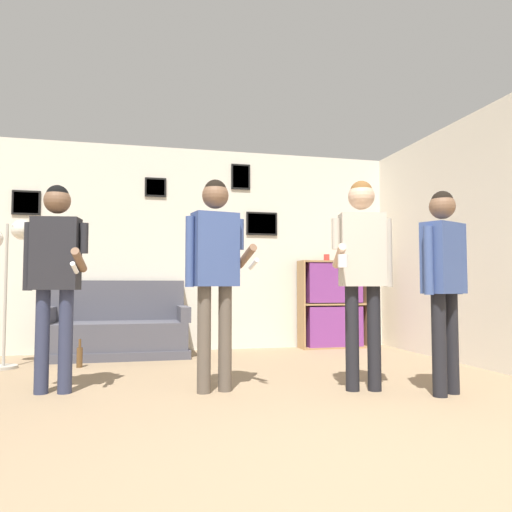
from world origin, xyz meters
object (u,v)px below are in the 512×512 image
(floor_lamp, at_px, (7,251))
(person_spectator_near_bookshelf, at_px, (444,270))
(person_player_foreground_center, at_px, (215,260))
(person_watcher_holding_cup, at_px, (362,260))
(bottle_on_floor, at_px, (80,356))
(bookshelf, at_px, (333,304))
(drinking_cup, at_px, (327,258))
(couch, at_px, (117,332))
(person_player_foreground_left, at_px, (56,264))

(floor_lamp, relative_size, person_spectator_near_bookshelf, 0.96)
(person_player_foreground_center, relative_size, person_watcher_holding_cup, 1.00)
(floor_lamp, height_order, person_watcher_holding_cup, person_watcher_holding_cup)
(person_spectator_near_bookshelf, bearing_deg, bottle_on_floor, 145.02)
(person_watcher_holding_cup, relative_size, person_spectator_near_bookshelf, 1.07)
(bookshelf, distance_m, drinking_cup, 0.65)
(bookshelf, relative_size, drinking_cup, 13.17)
(couch, xyz_separation_m, person_player_foreground_center, (0.84, -2.26, 0.77))
(floor_lamp, relative_size, person_watcher_holding_cup, 0.90)
(couch, distance_m, person_watcher_holding_cup, 3.30)
(person_player_foreground_left, height_order, bottle_on_floor, person_player_foreground_left)
(bottle_on_floor, bearing_deg, person_spectator_near_bookshelf, -34.98)
(bookshelf, relative_size, person_player_foreground_center, 0.69)
(couch, height_order, person_spectator_near_bookshelf, person_spectator_near_bookshelf)
(floor_lamp, xyz_separation_m, person_player_foreground_center, (1.95, -1.64, -0.14))
(drinking_cup, bearing_deg, bottle_on_floor, -163.47)
(bookshelf, xyz_separation_m, person_player_foreground_left, (-3.28, -2.21, 0.43))
(bookshelf, height_order, floor_lamp, floor_lamp)
(bookshelf, bearing_deg, person_player_foreground_left, -146.00)
(bottle_on_floor, bearing_deg, bookshelf, 16.09)
(couch, relative_size, person_spectator_near_bookshelf, 1.05)
(bookshelf, relative_size, person_spectator_near_bookshelf, 0.74)
(person_spectator_near_bookshelf, bearing_deg, floor_lamp, 149.63)
(couch, height_order, bottle_on_floor, couch)
(person_player_foreground_left, bearing_deg, person_player_foreground_center, -10.97)
(bookshelf, xyz_separation_m, bottle_on_floor, (-3.21, -0.93, -0.48))
(person_player_foreground_center, xyz_separation_m, bottle_on_floor, (-1.19, 1.53, -0.95))
(floor_lamp, height_order, person_player_foreground_center, person_player_foreground_center)
(person_player_foreground_left, relative_size, person_spectator_near_bookshelf, 1.04)
(bottle_on_floor, xyz_separation_m, drinking_cup, (3.12, 0.93, 1.13))
(bookshelf, relative_size, person_player_foreground_left, 0.72)
(person_spectator_near_bookshelf, bearing_deg, person_player_foreground_center, 163.19)
(floor_lamp, height_order, person_spectator_near_bookshelf, person_spectator_near_bookshelf)
(person_player_foreground_center, bearing_deg, person_player_foreground_left, 169.03)
(floor_lamp, height_order, bottle_on_floor, floor_lamp)
(couch, xyz_separation_m, drinking_cup, (2.77, 0.19, 0.94))
(couch, height_order, floor_lamp, floor_lamp)
(floor_lamp, xyz_separation_m, drinking_cup, (3.88, 0.82, 0.03))
(couch, xyz_separation_m, floor_lamp, (-1.11, -0.62, 0.91))
(person_player_foreground_left, height_order, person_spectator_near_bookshelf, person_player_foreground_left)
(person_player_foreground_center, relative_size, drinking_cup, 18.98)
(couch, distance_m, person_spectator_near_bookshelf, 3.86)
(person_player_foreground_left, bearing_deg, floor_lamp, 116.41)
(person_player_foreground_center, bearing_deg, person_spectator_near_bookshelf, -16.81)
(floor_lamp, bearing_deg, person_player_foreground_left, -63.59)
(bottle_on_floor, bearing_deg, floor_lamp, 171.72)
(person_player_foreground_center, bearing_deg, couch, 110.39)
(bookshelf, relative_size, person_watcher_holding_cup, 0.69)
(person_spectator_near_bookshelf, height_order, bottle_on_floor, person_spectator_near_bookshelf)
(bookshelf, bearing_deg, person_watcher_holding_cup, -107.27)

